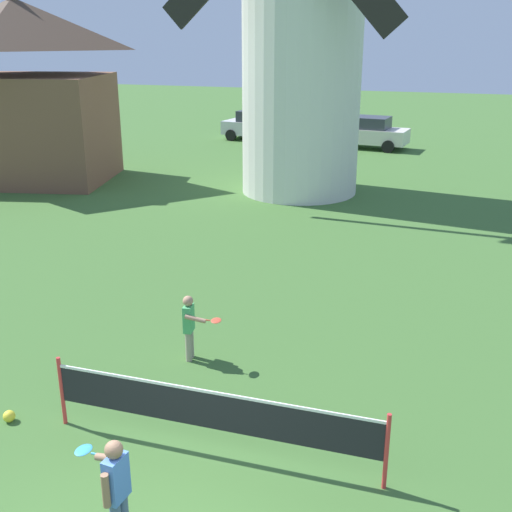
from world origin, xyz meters
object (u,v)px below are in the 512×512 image
(tennis_net, at_px, (211,411))
(windmill, at_px, (303,5))
(player_far, at_px, (190,324))
(parked_car_cream, at_px, (364,132))
(stray_ball, at_px, (9,416))
(parked_car_silver, at_px, (261,125))
(player_near, at_px, (116,486))
(chapel, at_px, (24,95))

(tennis_net, bearing_deg, windmill, 99.57)
(player_far, relative_size, parked_car_cream, 0.27)
(stray_ball, xyz_separation_m, parked_car_silver, (-4.15, 26.05, 0.72))
(tennis_net, relative_size, parked_car_silver, 1.14)
(player_near, relative_size, player_far, 1.12)
(player_far, height_order, chapel, chapel)
(stray_ball, xyz_separation_m, chapel, (-9.86, 14.17, 3.19))
(player_far, relative_size, chapel, 0.16)
(player_near, bearing_deg, parked_car_cream, 92.74)
(windmill, height_order, parked_car_cream, windmill)
(player_near, distance_m, parked_car_silver, 28.52)
(windmill, distance_m, player_near, 18.08)
(tennis_net, height_order, player_near, player_near)
(stray_ball, bearing_deg, chapel, 124.83)
(player_far, distance_m, parked_car_cream, 22.79)
(player_near, xyz_separation_m, chapel, (-12.62, 15.79, 2.51))
(player_near, relative_size, stray_ball, 7.54)
(player_far, height_order, parked_car_silver, parked_car_silver)
(windmill, height_order, player_near, windmill)
(parked_car_silver, relative_size, chapel, 0.55)
(stray_ball, relative_size, chapel, 0.02)
(player_far, xyz_separation_m, parked_car_cream, (-0.37, 22.79, 0.12))
(player_far, bearing_deg, stray_ball, -125.18)
(windmill, distance_m, parked_car_silver, 12.88)
(stray_ball, bearing_deg, player_far, 54.82)
(player_far, bearing_deg, tennis_net, -60.77)
(player_far, distance_m, parked_car_silver, 24.19)
(tennis_net, xyz_separation_m, chapel, (-13.04, 13.95, 2.60))
(parked_car_cream, bearing_deg, parked_car_silver, 173.40)
(player_near, distance_m, stray_ball, 3.27)
(tennis_net, bearing_deg, parked_car_cream, 93.88)
(player_near, relative_size, chapel, 0.18)
(stray_ball, bearing_deg, tennis_net, 3.94)
(tennis_net, relative_size, stray_ball, 26.39)
(stray_ball, xyz_separation_m, parked_car_cream, (1.47, 25.40, 0.72))
(tennis_net, distance_m, chapel, 19.27)
(chapel, bearing_deg, stray_ball, -55.17)
(player_near, bearing_deg, stray_ball, 149.69)
(player_far, bearing_deg, windmill, 95.46)
(parked_car_silver, bearing_deg, player_near, -75.97)
(player_far, bearing_deg, parked_car_cream, 90.93)
(tennis_net, height_order, parked_car_silver, parked_car_silver)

